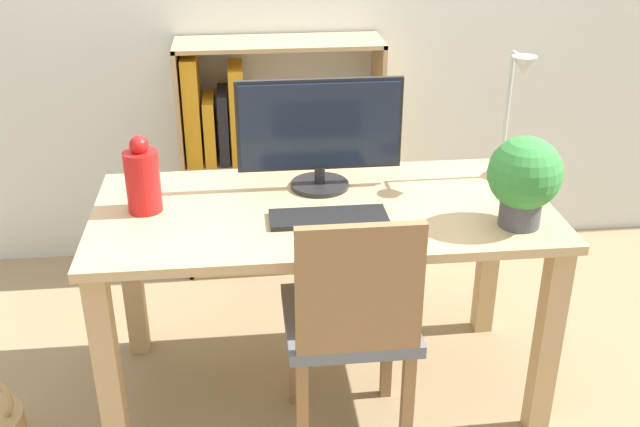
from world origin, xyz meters
TOP-DOWN VIEW (x-y plane):
  - ground_plane at (0.00, 0.00)m, footprint 10.00×10.00m
  - desk at (0.00, 0.00)m, footprint 1.48×0.71m
  - monitor at (0.01, 0.16)m, footprint 0.55×0.20m
  - keyboard at (0.01, -0.10)m, footprint 0.37×0.13m
  - vase at (-0.57, 0.04)m, footprint 0.11×0.11m
  - desk_lamp at (0.65, 0.13)m, footprint 0.10×0.19m
  - potted_plant at (0.58, -0.19)m, footprint 0.22×0.22m
  - chair at (0.05, -0.30)m, footprint 0.40×0.40m
  - bookshelf at (-0.24, 0.95)m, footprint 0.87×0.28m

SIDE VIEW (x-z plane):
  - ground_plane at x=0.00m, z-range 0.00..0.00m
  - bookshelf at x=-0.24m, z-range -0.07..0.98m
  - chair at x=0.05m, z-range 0.04..0.91m
  - desk at x=0.00m, z-range 0.24..0.96m
  - keyboard at x=0.01m, z-range 0.72..0.74m
  - vase at x=-0.57m, z-range 0.70..0.96m
  - potted_plant at x=0.58m, z-range 0.74..1.02m
  - monitor at x=0.01m, z-range 0.74..1.11m
  - desk_lamp at x=0.65m, z-range 0.77..1.22m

